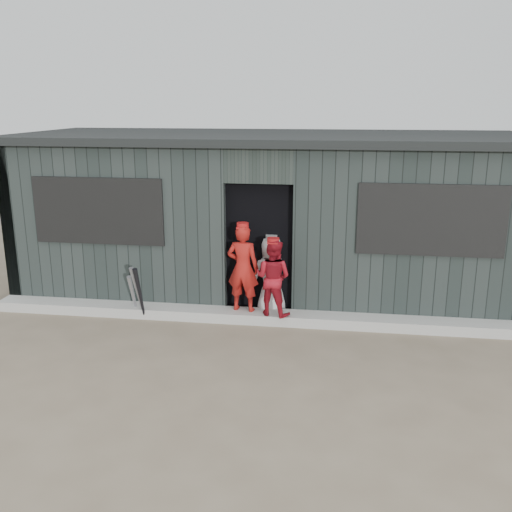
% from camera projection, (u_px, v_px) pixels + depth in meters
% --- Properties ---
extents(ground, '(80.00, 80.00, 0.00)m').
position_uv_depth(ground, '(234.00, 379.00, 6.64)').
color(ground, brown).
rests_on(ground, ground).
extents(curb, '(8.00, 0.36, 0.15)m').
position_uv_depth(curb, '(256.00, 316.00, 8.36)').
color(curb, '#9E9E99').
rests_on(curb, ground).
extents(bat_left, '(0.07, 0.30, 0.68)m').
position_uv_depth(bat_left, '(133.00, 296.00, 8.44)').
color(bat_left, gray).
rests_on(bat_left, ground).
extents(bat_mid, '(0.17, 0.31, 0.84)m').
position_uv_depth(bat_mid, '(138.00, 293.00, 8.32)').
color(bat_mid, gray).
rests_on(bat_mid, ground).
extents(bat_right, '(0.11, 0.29, 0.84)m').
position_uv_depth(bat_right, '(140.00, 294.00, 8.26)').
color(bat_right, black).
rests_on(bat_right, ground).
extents(player_red_left, '(0.51, 0.37, 1.29)m').
position_uv_depth(player_red_left, '(243.00, 268.00, 8.25)').
color(player_red_left, '#9E1813').
rests_on(player_red_left, curb).
extents(player_red_right, '(0.64, 0.57, 1.11)m').
position_uv_depth(player_red_right, '(273.00, 277.00, 8.10)').
color(player_red_right, maroon).
rests_on(player_red_right, curb).
extents(player_grey_back, '(0.70, 0.59, 1.21)m').
position_uv_depth(player_grey_back, '(271.00, 276.00, 8.49)').
color(player_grey_back, silver).
rests_on(player_grey_back, ground).
extents(dugout, '(8.30, 3.30, 2.62)m').
position_uv_depth(dugout, '(270.00, 214.00, 9.65)').
color(dugout, black).
rests_on(dugout, ground).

